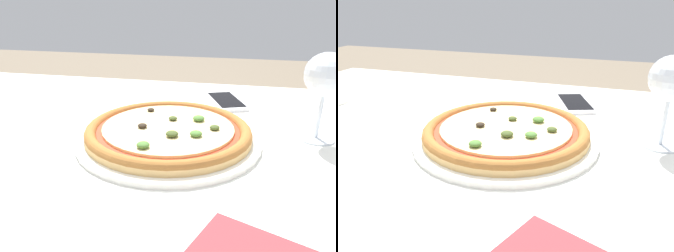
% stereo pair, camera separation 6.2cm
% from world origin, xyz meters
% --- Properties ---
extents(dining_table, '(1.28, 0.94, 0.71)m').
position_xyz_m(dining_table, '(0.00, 0.00, 0.63)').
color(dining_table, '#997047').
rests_on(dining_table, ground_plane).
extents(pizza_plate, '(0.35, 0.35, 0.04)m').
position_xyz_m(pizza_plate, '(0.13, 0.02, 0.73)').
color(pizza_plate, white).
rests_on(pizza_plate, dining_table).
extents(wine_glass_far_left, '(0.08, 0.08, 0.17)m').
position_xyz_m(wine_glass_far_left, '(0.41, 0.09, 0.84)').
color(wine_glass_far_left, silver).
rests_on(wine_glass_far_left, dining_table).
extents(cell_phone, '(0.12, 0.16, 0.01)m').
position_xyz_m(cell_phone, '(0.23, 0.28, 0.72)').
color(cell_phone, white).
rests_on(cell_phone, dining_table).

